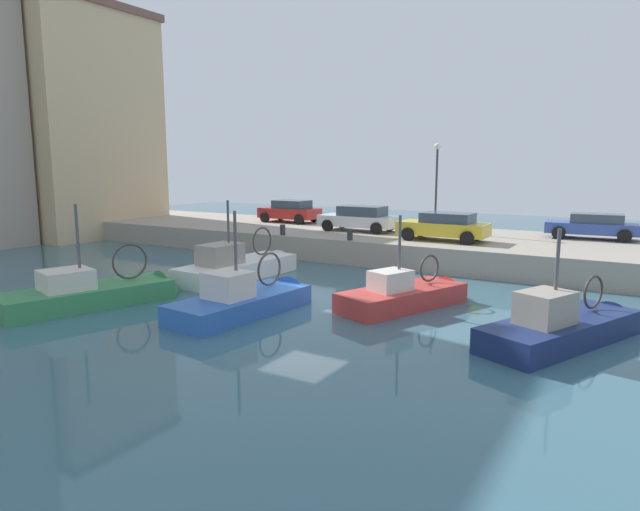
{
  "coord_description": "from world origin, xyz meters",
  "views": [
    {
      "loc": [
        -16.42,
        -10.51,
        4.83
      ],
      "look_at": [
        2.61,
        0.87,
        1.2
      ],
      "focal_mm": 30.99,
      "sensor_mm": 36.0,
      "label": 1
    }
  ],
  "objects_px": {
    "fishing_boat_navy": "(567,337)",
    "parked_car_yellow": "(444,226)",
    "fishing_boat_green": "(100,301)",
    "parked_car_red": "(290,211)",
    "quay_streetlamp": "(437,172)",
    "fishing_boat_white": "(243,274)",
    "fishing_boat_blue": "(249,308)",
    "mooring_bollard_mid": "(283,230)",
    "parked_car_white": "(360,218)",
    "fishing_boat_red": "(410,303)",
    "mooring_bollard_south": "(350,235)",
    "parked_car_blue": "(593,226)"
  },
  "relations": [
    {
      "from": "fishing_boat_navy",
      "to": "parked_car_yellow",
      "type": "height_order",
      "value": "fishing_boat_navy"
    },
    {
      "from": "fishing_boat_green",
      "to": "parked_car_red",
      "type": "height_order",
      "value": "fishing_boat_green"
    },
    {
      "from": "fishing_boat_green",
      "to": "quay_streetlamp",
      "type": "height_order",
      "value": "quay_streetlamp"
    },
    {
      "from": "fishing_boat_navy",
      "to": "quay_streetlamp",
      "type": "relative_size",
      "value": 1.33
    },
    {
      "from": "parked_car_yellow",
      "to": "fishing_boat_navy",
      "type": "bearing_deg",
      "value": -145.08
    },
    {
      "from": "fishing_boat_green",
      "to": "fishing_boat_white",
      "type": "bearing_deg",
      "value": -11.17
    },
    {
      "from": "fishing_boat_blue",
      "to": "parked_car_yellow",
      "type": "relative_size",
      "value": 1.41
    },
    {
      "from": "parked_car_red",
      "to": "mooring_bollard_mid",
      "type": "bearing_deg",
      "value": -149.43
    },
    {
      "from": "fishing_boat_navy",
      "to": "parked_car_white",
      "type": "height_order",
      "value": "fishing_boat_navy"
    },
    {
      "from": "parked_car_white",
      "to": "fishing_boat_green",
      "type": "bearing_deg",
      "value": 170.58
    },
    {
      "from": "fishing_boat_red",
      "to": "fishing_boat_navy",
      "type": "distance_m",
      "value": 5.42
    },
    {
      "from": "parked_car_yellow",
      "to": "parked_car_white",
      "type": "bearing_deg",
      "value": 74.97
    },
    {
      "from": "mooring_bollard_mid",
      "to": "fishing_boat_blue",
      "type": "bearing_deg",
      "value": -151.13
    },
    {
      "from": "fishing_boat_navy",
      "to": "fishing_boat_green",
      "type": "height_order",
      "value": "fishing_boat_green"
    },
    {
      "from": "fishing_boat_blue",
      "to": "parked_car_yellow",
      "type": "bearing_deg",
      "value": -12.69
    },
    {
      "from": "fishing_boat_white",
      "to": "mooring_bollard_south",
      "type": "relative_size",
      "value": 12.45
    },
    {
      "from": "fishing_boat_white",
      "to": "parked_car_red",
      "type": "distance_m",
      "value": 12.03
    },
    {
      "from": "quay_streetlamp",
      "to": "fishing_boat_green",
      "type": "bearing_deg",
      "value": 160.19
    },
    {
      "from": "fishing_boat_green",
      "to": "parked_car_yellow",
      "type": "height_order",
      "value": "fishing_boat_green"
    },
    {
      "from": "parked_car_red",
      "to": "mooring_bollard_mid",
      "type": "xyz_separation_m",
      "value": [
        -5.73,
        -3.38,
        -0.45
      ]
    },
    {
      "from": "parked_car_yellow",
      "to": "fishing_boat_red",
      "type": "bearing_deg",
      "value": -169.14
    },
    {
      "from": "fishing_boat_white",
      "to": "parked_car_white",
      "type": "height_order",
      "value": "fishing_boat_white"
    },
    {
      "from": "fishing_boat_blue",
      "to": "parked_car_blue",
      "type": "bearing_deg",
      "value": -28.54
    },
    {
      "from": "fishing_boat_navy",
      "to": "parked_car_red",
      "type": "bearing_deg",
      "value": 53.89
    },
    {
      "from": "parked_car_yellow",
      "to": "parked_car_white",
      "type": "distance_m",
      "value": 5.51
    },
    {
      "from": "fishing_boat_red",
      "to": "fishing_boat_navy",
      "type": "relative_size",
      "value": 0.91
    },
    {
      "from": "fishing_boat_green",
      "to": "fishing_boat_blue",
      "type": "bearing_deg",
      "value": -69.8
    },
    {
      "from": "parked_car_blue",
      "to": "mooring_bollard_mid",
      "type": "distance_m",
      "value": 15.63
    },
    {
      "from": "fishing_boat_navy",
      "to": "fishing_boat_green",
      "type": "relative_size",
      "value": 0.96
    },
    {
      "from": "parked_car_white",
      "to": "quay_streetlamp",
      "type": "xyz_separation_m",
      "value": [
        1.99,
        -3.67,
        2.53
      ]
    },
    {
      "from": "fishing_boat_red",
      "to": "fishing_boat_blue",
      "type": "height_order",
      "value": "fishing_boat_blue"
    },
    {
      "from": "fishing_boat_red",
      "to": "parked_car_yellow",
      "type": "xyz_separation_m",
      "value": [
        8.38,
        1.61,
        1.82
      ]
    },
    {
      "from": "mooring_bollard_mid",
      "to": "parked_car_white",
      "type": "bearing_deg",
      "value": -36.15
    },
    {
      "from": "parked_car_red",
      "to": "quay_streetlamp",
      "type": "xyz_separation_m",
      "value": [
        -0.08,
        -9.73,
        2.53
      ]
    },
    {
      "from": "parked_car_red",
      "to": "fishing_boat_navy",
      "type": "bearing_deg",
      "value": -126.11
    },
    {
      "from": "fishing_boat_red",
      "to": "parked_car_blue",
      "type": "relative_size",
      "value": 1.35
    },
    {
      "from": "parked_car_blue",
      "to": "mooring_bollard_mid",
      "type": "height_order",
      "value": "parked_car_blue"
    },
    {
      "from": "mooring_bollard_mid",
      "to": "quay_streetlamp",
      "type": "relative_size",
      "value": 0.11
    },
    {
      "from": "parked_car_red",
      "to": "fishing_boat_white",
      "type": "bearing_deg",
      "value": -156.2
    },
    {
      "from": "fishing_boat_navy",
      "to": "quay_streetlamp",
      "type": "xyz_separation_m",
      "value": [
        13.21,
        8.48,
        4.34
      ]
    },
    {
      "from": "parked_car_blue",
      "to": "mooring_bollard_south",
      "type": "bearing_deg",
      "value": 123.04
    },
    {
      "from": "quay_streetlamp",
      "to": "parked_car_yellow",
      "type": "bearing_deg",
      "value": -154.27
    },
    {
      "from": "fishing_boat_red",
      "to": "quay_streetlamp",
      "type": "height_order",
      "value": "quay_streetlamp"
    },
    {
      "from": "parked_car_yellow",
      "to": "fishing_boat_green",
      "type": "bearing_deg",
      "value": 150.36
    },
    {
      "from": "fishing_boat_navy",
      "to": "mooring_bollard_south",
      "type": "bearing_deg",
      "value": 55.09
    },
    {
      "from": "parked_car_yellow",
      "to": "quay_streetlamp",
      "type": "distance_m",
      "value": 4.57
    },
    {
      "from": "mooring_bollard_south",
      "to": "parked_car_yellow",
      "type": "bearing_deg",
      "value": -60.77
    },
    {
      "from": "fishing_boat_blue",
      "to": "fishing_boat_navy",
      "type": "distance_m",
      "value": 9.74
    },
    {
      "from": "parked_car_red",
      "to": "parked_car_yellow",
      "type": "relative_size",
      "value": 0.91
    },
    {
      "from": "parked_car_white",
      "to": "quay_streetlamp",
      "type": "height_order",
      "value": "quay_streetlamp"
    }
  ]
}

